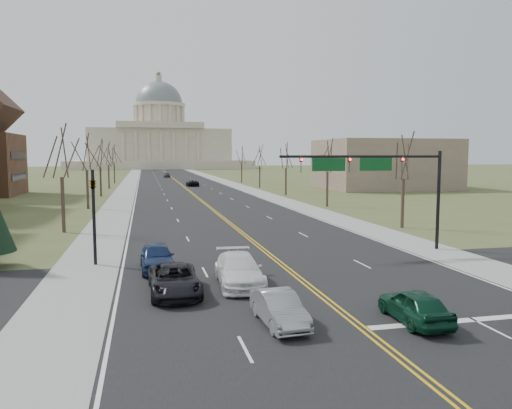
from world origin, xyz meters
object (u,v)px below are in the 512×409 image
signal_left (94,206)px  car_far_sb (167,175)px  car_nb_inner_lead (415,306)px  car_sb_inner_second (239,270)px  signal_mast (375,171)px  car_sb_inner_lead (279,308)px  car_sb_outer_second (157,257)px  car_far_nb (192,183)px  car_sb_outer_lead (175,280)px

signal_left → car_far_sb: 124.72m
car_nb_inner_lead → car_sb_inner_second: bearing=-50.0°
car_nb_inner_lead → signal_mast: bearing=-108.1°
signal_mast → car_nb_inner_lead: signal_mast is taller
car_sb_inner_lead → car_sb_outer_second: size_ratio=0.85×
signal_left → car_nb_inner_lead: 20.13m
signal_mast → car_far_nb: signal_mast is taller
car_sb_inner_second → car_far_sb: car_sb_inner_second is taller
car_sb_inner_second → car_sb_outer_second: (-4.17, 4.43, 0.00)m
signal_mast → car_sb_inner_lead: bearing=-128.5°
car_sb_outer_lead → car_far_sb: car_far_sb is taller
car_sb_inner_lead → signal_left: bearing=118.7°
signal_mast → car_nb_inner_lead: bearing=-109.5°
signal_left → car_far_nb: (13.51, 78.42, -2.99)m
signal_mast → car_far_sb: size_ratio=2.66×
signal_left → car_sb_inner_lead: signal_left is taller
car_sb_outer_second → car_sb_inner_second: bearing=-48.7°
signal_mast → signal_left: signal_mast is taller
signal_left → car_sb_outer_lead: size_ratio=1.15×
signal_mast → car_nb_inner_lead: (-5.05, -14.25, -5.04)m
car_sb_outer_lead → signal_left: bearing=118.3°
signal_left → car_sb_inner_second: size_ratio=1.07×
signal_mast → car_far_nb: size_ratio=2.36×
car_sb_inner_lead → car_far_nb: (5.14, 91.70, 0.04)m
car_sb_inner_lead → car_far_nb: bearing=83.3°
car_sb_outer_lead → car_far_sb: (5.53, 132.15, 0.05)m
car_sb_outer_lead → car_sb_outer_second: car_sb_outer_second is taller
signal_left → car_sb_inner_second: signal_left is taller
signal_left → car_sb_inner_second: bearing=-40.6°
signal_mast → signal_left: 19.06m
car_sb_inner_lead → car_far_sb: (1.64, 137.56, 0.11)m
signal_mast → car_sb_outer_lead: (-14.47, -7.87, -5.02)m
car_nb_inner_lead → car_sb_inner_lead: size_ratio=1.02×
car_sb_outer_lead → car_far_sb: size_ratio=1.15×
signal_left → car_far_nb: 79.63m
car_sb_inner_lead → car_far_sb: car_far_sb is taller
car_sb_inner_lead → car_far_nb: car_far_nb is taller
signal_mast → car_sb_inner_lead: signal_mast is taller
signal_mast → car_sb_outer_lead: bearing=-151.5°
signal_mast → car_sb_outer_second: 16.14m
car_sb_inner_lead → car_sb_inner_second: bearing=90.4°
signal_left → car_nb_inner_lead: bearing=-45.7°
car_nb_inner_lead → car_sb_inner_second: car_sb_inner_second is taller
car_sb_outer_second → car_far_nb: car_sb_outer_second is taller
car_far_nb → car_sb_inner_lead: bearing=83.4°
car_sb_inner_lead → car_far_sb: bearing=85.9°
signal_mast → car_sb_inner_lead: 17.72m
car_sb_outer_lead → car_sb_inner_second: car_sb_inner_second is taller
signal_mast → car_sb_inner_lead: (-10.58, -13.28, -5.08)m
car_sb_outer_lead → car_sb_inner_second: bearing=15.9°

